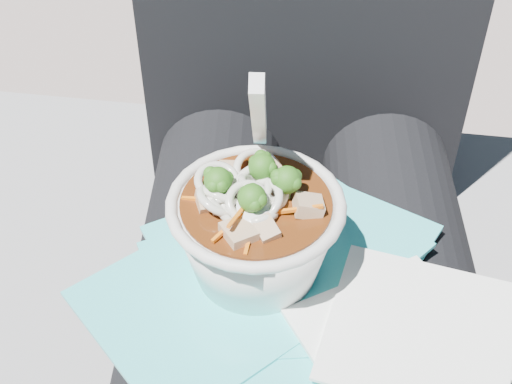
{
  "coord_description": "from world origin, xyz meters",
  "views": [
    {
      "loc": [
        -0.03,
        -0.38,
        1.05
      ],
      "look_at": [
        -0.04,
        -0.01,
        0.7
      ],
      "focal_mm": 50.0,
      "sensor_mm": 36.0,
      "label": 1
    }
  ],
  "objects_px": {
    "person_body": "(305,234)",
    "udon_bowl": "(255,225)",
    "plastic_bag": "(275,283)",
    "lap": "(305,328)",
    "stone_ledge": "(293,373)"
  },
  "relations": [
    {
      "from": "lap",
      "to": "udon_bowl",
      "type": "distance_m",
      "value": 0.14
    },
    {
      "from": "person_body",
      "to": "udon_bowl",
      "type": "bearing_deg",
      "value": -113.5
    },
    {
      "from": "person_body",
      "to": "udon_bowl",
      "type": "relative_size",
      "value": 5.47
    },
    {
      "from": "lap",
      "to": "plastic_bag",
      "type": "distance_m",
      "value": 0.08
    },
    {
      "from": "person_body",
      "to": "plastic_bag",
      "type": "height_order",
      "value": "person_body"
    },
    {
      "from": "plastic_bag",
      "to": "udon_bowl",
      "type": "height_order",
      "value": "udon_bowl"
    },
    {
      "from": "udon_bowl",
      "to": "stone_ledge",
      "type": "bearing_deg",
      "value": 74.58
    },
    {
      "from": "lap",
      "to": "stone_ledge",
      "type": "bearing_deg",
      "value": 90.0
    },
    {
      "from": "stone_ledge",
      "to": "lap",
      "type": "distance_m",
      "value": 0.34
    },
    {
      "from": "stone_ledge",
      "to": "plastic_bag",
      "type": "height_order",
      "value": "plastic_bag"
    },
    {
      "from": "lap",
      "to": "person_body",
      "type": "bearing_deg",
      "value": 90.0
    },
    {
      "from": "udon_bowl",
      "to": "person_body",
      "type": "bearing_deg",
      "value": 66.5
    },
    {
      "from": "person_body",
      "to": "udon_bowl",
      "type": "height_order",
      "value": "person_body"
    },
    {
      "from": "plastic_bag",
      "to": "person_body",
      "type": "bearing_deg",
      "value": 75.75
    },
    {
      "from": "person_body",
      "to": "plastic_bag",
      "type": "distance_m",
      "value": 0.12
    }
  ]
}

